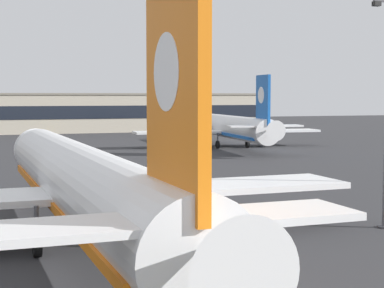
{
  "coord_description": "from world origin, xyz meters",
  "views": [
    {
      "loc": [
        -8.98,
        -22.45,
        8.04
      ],
      "look_at": [
        3.68,
        14.13,
        5.08
      ],
      "focal_mm": 59.01,
      "sensor_mm": 36.0,
      "label": 1
    }
  ],
  "objects": [
    {
      "name": "airliner_background",
      "position": [
        28.69,
        68.57,
        3.13
      ],
      "size": [
        29.99,
        38.59,
        10.83
      ],
      "color": "white",
      "rests_on": "ground"
    },
    {
      "name": "taxiway_centreline",
      "position": [
        0.0,
        30.0,
        0.0
      ],
      "size": [
        13.89,
        179.51,
        0.01
      ],
      "primitive_type": "cube",
      "rotation": [
        0.0,
        0.0,
        -0.08
      ],
      "color": "yellow",
      "rests_on": "ground"
    },
    {
      "name": "airliner_foreground",
      "position": [
        -3.61,
        11.33,
        3.37
      ],
      "size": [
        32.11,
        41.47,
        11.65
      ],
      "color": "white",
      "rests_on": "ground"
    },
    {
      "name": "safety_cone_by_nose_gear",
      "position": [
        -2.96,
        27.97,
        0.26
      ],
      "size": [
        0.44,
        0.44,
        0.55
      ],
      "color": "orange",
      "rests_on": "ground"
    }
  ]
}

